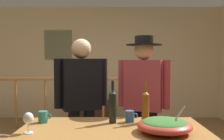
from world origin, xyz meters
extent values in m
cube|color=beige|center=(0.00, 3.12, 1.31)|extent=(5.32, 0.10, 2.62)
cube|color=#6B7053|center=(-1.19, 3.06, 1.73)|extent=(0.64, 0.03, 0.68)
cylinder|color=#9E6B33|center=(-1.83, 2.07, 0.49)|extent=(0.04, 0.04, 0.97)
cylinder|color=#9E6B33|center=(-1.25, 2.07, 0.49)|extent=(0.04, 0.04, 0.97)
cylinder|color=#9E6B33|center=(-0.68, 2.07, 0.49)|extent=(0.04, 0.04, 0.97)
cylinder|color=#9E6B33|center=(-0.10, 2.07, 0.49)|extent=(0.04, 0.04, 0.97)
cylinder|color=#9E6B33|center=(0.48, 2.07, 0.49)|extent=(0.04, 0.04, 0.97)
cube|color=#9E6B33|center=(-0.97, 2.07, 1.00)|extent=(2.97, 0.07, 0.05)
cube|color=#9E6B33|center=(0.48, 2.07, 0.54)|extent=(0.10, 0.10, 1.07)
cube|color=#38281E|center=(-0.36, 2.77, 0.22)|extent=(0.90, 0.40, 0.44)
cube|color=black|center=(-0.36, 2.77, 0.45)|extent=(0.20, 0.12, 0.02)
cylinder|color=black|center=(-0.36, 2.77, 0.50)|extent=(0.03, 0.03, 0.08)
cube|color=black|center=(-0.36, 2.74, 0.68)|extent=(0.49, 0.06, 0.27)
cube|color=black|center=(-0.36, 2.71, 0.68)|extent=(0.45, 0.01, 0.25)
cube|color=#9E6B33|center=(0.08, -0.85, 0.79)|extent=(1.56, 0.80, 0.04)
ellipsoid|color=#CC3D2D|center=(0.49, -0.99, 0.86)|extent=(0.43, 0.43, 0.11)
ellipsoid|color=#38702D|center=(0.49, -0.99, 0.89)|extent=(0.36, 0.36, 0.05)
cylinder|color=silver|center=(0.57, -0.99, 0.91)|extent=(0.16, 0.01, 0.22)
cylinder|color=silver|center=(-0.58, -1.01, 0.81)|extent=(0.07, 0.07, 0.01)
cylinder|color=silver|center=(-0.58, -1.01, 0.85)|extent=(0.01, 0.01, 0.08)
ellipsoid|color=silver|center=(-0.58, -1.01, 0.93)|extent=(0.08, 0.08, 0.09)
cylinder|color=brown|center=(0.38, -0.67, 0.94)|extent=(0.07, 0.07, 0.26)
cone|color=brown|center=(0.38, -0.67, 1.08)|extent=(0.07, 0.07, 0.03)
cylinder|color=brown|center=(0.38, -0.67, 1.14)|extent=(0.03, 0.03, 0.08)
cylinder|color=black|center=(0.08, -0.68, 0.94)|extent=(0.07, 0.07, 0.27)
cone|color=black|center=(0.08, -0.68, 1.09)|extent=(0.07, 0.07, 0.03)
cylinder|color=black|center=(0.08, -0.68, 1.15)|extent=(0.02, 0.02, 0.09)
cylinder|color=#3866B2|center=(0.24, -0.65, 0.86)|extent=(0.08, 0.08, 0.11)
torus|color=#3866B2|center=(0.29, -0.65, 0.87)|extent=(0.05, 0.01, 0.05)
cylinder|color=teal|center=(-0.56, -0.67, 0.86)|extent=(0.09, 0.09, 0.10)
torus|color=teal|center=(-0.50, -0.67, 0.87)|extent=(0.05, 0.01, 0.05)
cube|color=black|center=(-0.28, -0.07, 1.11)|extent=(0.48, 0.36, 0.58)
cylinder|color=black|center=(-0.03, 0.02, 1.12)|extent=(0.09, 0.09, 0.55)
cylinder|color=black|center=(-0.52, -0.16, 1.12)|extent=(0.09, 0.09, 0.55)
sphere|color=#D8A884|center=(-0.28, -0.07, 1.51)|extent=(0.22, 0.22, 0.22)
cube|color=#9E3842|center=(0.44, -0.07, 1.09)|extent=(0.47, 0.35, 0.57)
cylinder|color=#9E3842|center=(0.68, -0.16, 1.11)|extent=(0.09, 0.09, 0.54)
cylinder|color=#9E3842|center=(0.19, 0.02, 1.11)|extent=(0.09, 0.09, 0.54)
sphere|color=#D8A884|center=(0.44, -0.07, 1.49)|extent=(0.22, 0.22, 0.22)
cylinder|color=black|center=(0.44, -0.07, 1.55)|extent=(0.41, 0.41, 0.01)
cylinder|color=black|center=(0.44, -0.07, 1.60)|extent=(0.21, 0.21, 0.10)
camera|label=1|loc=(0.07, -2.98, 1.39)|focal=41.11mm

